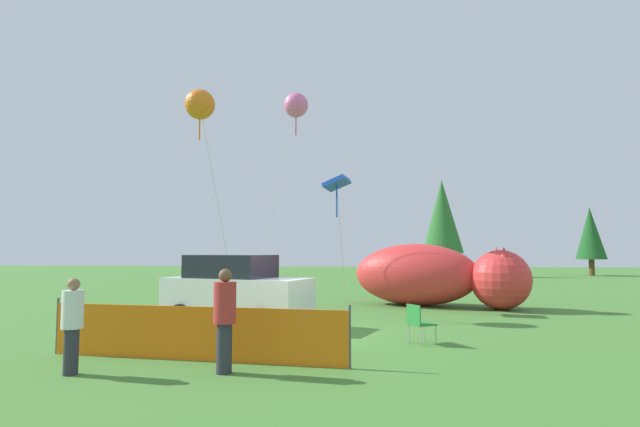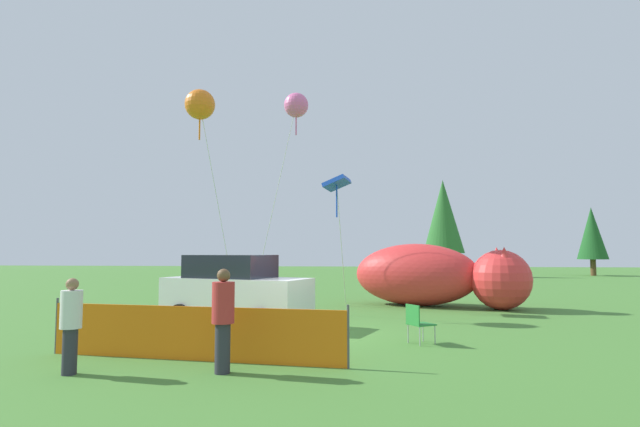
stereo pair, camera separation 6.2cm
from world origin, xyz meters
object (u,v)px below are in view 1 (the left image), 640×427
object	(u,v)px
parked_car	(235,291)
kite_pink_octopus	(296,106)
spectator_in_green_shirt	(72,322)
folding_chair	(418,321)
spectator_in_black_shirt	(225,316)
kite_blue_box	(337,185)
kite_orange_flower	(200,105)
inflatable_cat	(434,277)

from	to	relation	value
parked_car	kite_pink_octopus	xyz separation A→B (m)	(0.89, 6.07, 7.38)
kite_pink_octopus	spectator_in_green_shirt	bearing A→B (deg)	-100.54
folding_chair	kite_pink_octopus	world-z (taller)	kite_pink_octopus
spectator_in_black_shirt	kite_blue_box	world-z (taller)	kite_blue_box
spectator_in_green_shirt	kite_orange_flower	size ratio (longest dim) A/B	0.21
folding_chair	kite_blue_box	size ratio (longest dim) A/B	0.18
folding_chair	kite_pink_octopus	size ratio (longest dim) A/B	0.10
spectator_in_black_shirt	spectator_in_green_shirt	world-z (taller)	spectator_in_black_shirt
parked_car	kite_blue_box	world-z (taller)	kite_blue_box
parked_car	inflatable_cat	bearing A→B (deg)	60.17
folding_chair	kite_blue_box	xyz separation A→B (m)	(-2.37, 6.57, 4.16)
inflatable_cat	spectator_in_green_shirt	distance (m)	14.28
spectator_in_black_shirt	inflatable_cat	bearing A→B (deg)	65.60
kite_pink_octopus	kite_orange_flower	world-z (taller)	kite_pink_octopus
parked_car	folding_chair	bearing A→B (deg)	-6.65
spectator_in_black_shirt	folding_chair	bearing A→B (deg)	40.72
spectator_in_green_shirt	kite_blue_box	xyz separation A→B (m)	(4.11, 10.20, 3.77)
inflatable_cat	spectator_in_green_shirt	world-z (taller)	inflatable_cat
inflatable_cat	spectator_in_green_shirt	bearing A→B (deg)	-102.93
parked_car	kite_orange_flower	xyz separation A→B (m)	(-2.11, 2.60, 6.47)
spectator_in_green_shirt	kite_pink_octopus	xyz separation A→B (m)	(2.25, 12.09, 7.48)
spectator_in_black_shirt	kite_orange_flower	xyz separation A→B (m)	(-3.45, 8.24, 6.48)
folding_chair	spectator_in_green_shirt	xyz separation A→B (m)	(-6.48, -3.62, 0.39)
parked_car	kite_orange_flower	distance (m)	7.28
parked_car	kite_blue_box	distance (m)	6.21
parked_car	folding_chair	size ratio (longest dim) A/B	5.02
spectator_in_green_shirt	inflatable_cat	bearing A→B (deg)	56.31
parked_car	spectator_in_black_shirt	distance (m)	5.80
inflatable_cat	kite_orange_flower	distance (m)	11.23
parked_car	kite_blue_box	bearing A→B (deg)	75.02
kite_orange_flower	spectator_in_green_shirt	bearing A→B (deg)	-85.04
inflatable_cat	kite_pink_octopus	xyz separation A→B (m)	(-5.67, 0.21, 7.26)
kite_blue_box	kite_orange_flower	size ratio (longest dim) A/B	0.63
spectator_in_green_shirt	parked_car	bearing A→B (deg)	77.27
inflatable_cat	spectator_in_black_shirt	world-z (taller)	inflatable_cat
spectator_in_green_shirt	kite_blue_box	world-z (taller)	kite_blue_box
folding_chair	spectator_in_black_shirt	distance (m)	5.01
parked_car	spectator_in_green_shirt	world-z (taller)	parked_car
spectator_in_green_shirt	kite_blue_box	bearing A→B (deg)	68.03
kite_pink_octopus	kite_orange_flower	distance (m)	4.68
kite_blue_box	kite_orange_flower	xyz separation A→B (m)	(-4.86, -1.59, 2.80)
parked_car	kite_orange_flower	bearing A→B (deg)	147.44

